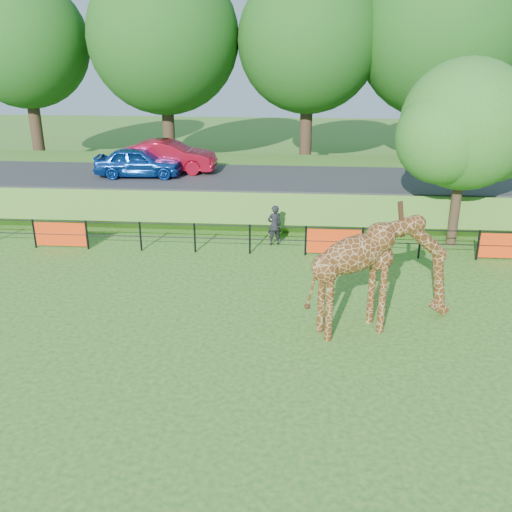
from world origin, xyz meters
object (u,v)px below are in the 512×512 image
(giraffe, at_px, (383,274))
(visitor, at_px, (274,225))
(car_blue, at_px, (139,162))
(car_red, at_px, (168,156))
(tree_east, at_px, (468,130))

(giraffe, height_order, visitor, giraffe)
(car_blue, height_order, car_red, car_red)
(car_red, xyz_separation_m, tree_east, (11.99, -5.11, 2.14))
(car_blue, distance_m, visitor, 7.96)
(visitor, bearing_deg, car_blue, -60.62)
(car_red, relative_size, tree_east, 0.65)
(car_red, relative_size, visitor, 2.88)
(giraffe, height_order, car_blue, giraffe)
(car_red, bearing_deg, car_blue, 134.96)
(giraffe, distance_m, car_blue, 14.47)
(car_blue, relative_size, tree_east, 0.57)
(tree_east, bearing_deg, car_red, 156.90)
(car_blue, bearing_deg, tree_east, -109.93)
(car_blue, xyz_separation_m, tree_east, (13.11, -4.04, 2.20))
(visitor, bearing_deg, tree_east, 160.47)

